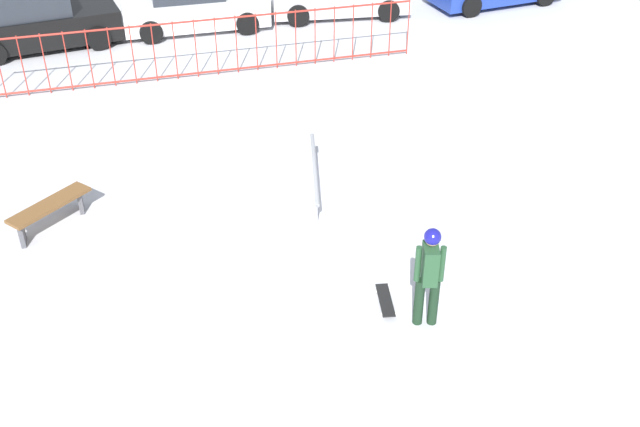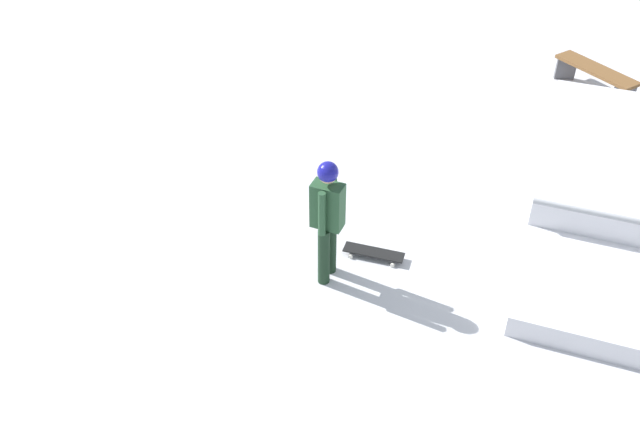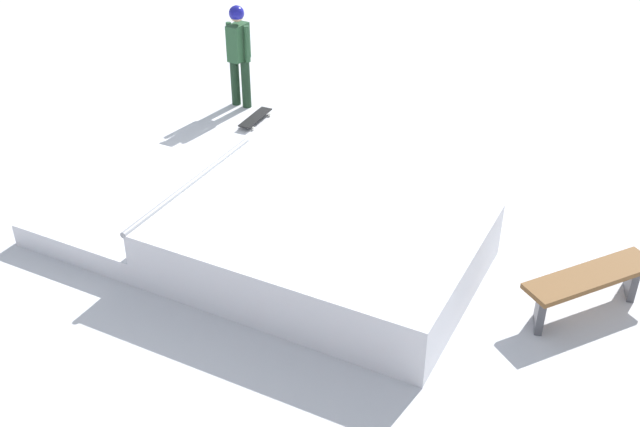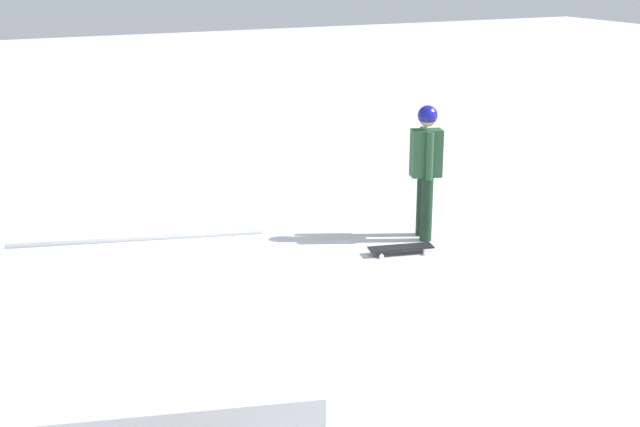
% 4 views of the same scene
% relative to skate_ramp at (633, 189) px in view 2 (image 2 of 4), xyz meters
% --- Properties ---
extents(ground_plane, '(60.00, 60.00, 0.00)m').
position_rel_skate_ramp_xyz_m(ground_plane, '(0.42, -1.01, -0.32)').
color(ground_plane, silver).
extents(skate_ramp, '(5.89, 3.90, 0.74)m').
position_rel_skate_ramp_xyz_m(skate_ramp, '(0.00, 0.00, 0.00)').
color(skate_ramp, silver).
rests_on(skate_ramp, ground).
extents(skater, '(0.42, 0.43, 1.73)m').
position_rel_skate_ramp_xyz_m(skater, '(1.85, -4.19, 0.69)').
color(skater, black).
rests_on(skater, ground).
extents(skateboard, '(0.39, 0.82, 0.09)m').
position_rel_skate_ramp_xyz_m(skateboard, '(1.44, -3.61, -0.24)').
color(skateboard, black).
rests_on(skateboard, ground).
extents(park_bench, '(1.51, 1.30, 0.48)m').
position_rel_skate_ramp_xyz_m(park_bench, '(-3.50, 0.22, 0.04)').
color(park_bench, brown).
rests_on(park_bench, ground).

